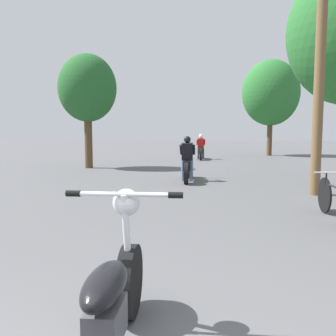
{
  "coord_description": "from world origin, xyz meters",
  "views": [
    {
      "loc": [
        0.55,
        -1.04,
        1.52
      ],
      "look_at": [
        -0.01,
        5.0,
        0.9
      ],
      "focal_mm": 38.0,
      "sensor_mm": 36.0,
      "label": 1
    }
  ],
  "objects_px": {
    "motorcycle_foreground": "(108,306)",
    "bicycle_parked": "(335,199)",
    "motorcycle_rider_far": "(201,150)",
    "roadside_tree_right_far": "(271,93)",
    "motorcycle_rider_lead": "(187,164)",
    "utility_pole": "(320,69)",
    "roadside_tree_left": "(87,89)"
  },
  "relations": [
    {
      "from": "roadside_tree_left",
      "to": "motorcycle_rider_far",
      "type": "xyz_separation_m",
      "value": [
        4.69,
        5.14,
        -2.75
      ]
    },
    {
      "from": "roadside_tree_left",
      "to": "motorcycle_foreground",
      "type": "xyz_separation_m",
      "value": [
        4.11,
        -12.43,
        -2.86
      ]
    },
    {
      "from": "motorcycle_rider_far",
      "to": "bicycle_parked",
      "type": "bearing_deg",
      "value": -80.18
    },
    {
      "from": "roadside_tree_left",
      "to": "motorcycle_foreground",
      "type": "relative_size",
      "value": 2.27
    },
    {
      "from": "roadside_tree_left",
      "to": "motorcycle_foreground",
      "type": "height_order",
      "value": "roadside_tree_left"
    },
    {
      "from": "motorcycle_foreground",
      "to": "bicycle_parked",
      "type": "bearing_deg",
      "value": 55.25
    },
    {
      "from": "motorcycle_foreground",
      "to": "bicycle_parked",
      "type": "distance_m",
      "value": 5.08
    },
    {
      "from": "roadside_tree_left",
      "to": "motorcycle_rider_far",
      "type": "bearing_deg",
      "value": 47.62
    },
    {
      "from": "utility_pole",
      "to": "roadside_tree_right_far",
      "type": "distance_m",
      "value": 14.56
    },
    {
      "from": "roadside_tree_right_far",
      "to": "motorcycle_rider_lead",
      "type": "bearing_deg",
      "value": -111.29
    },
    {
      "from": "motorcycle_rider_lead",
      "to": "motorcycle_foreground",
      "type": "bearing_deg",
      "value": -91.04
    },
    {
      "from": "motorcycle_rider_lead",
      "to": "motorcycle_rider_far",
      "type": "distance_m",
      "value": 8.72
    },
    {
      "from": "motorcycle_rider_far",
      "to": "motorcycle_foreground",
      "type": "bearing_deg",
      "value": -91.89
    },
    {
      "from": "motorcycle_rider_far",
      "to": "bicycle_parked",
      "type": "relative_size",
      "value": 1.21
    },
    {
      "from": "roadside_tree_right_far",
      "to": "motorcycle_rider_far",
      "type": "xyz_separation_m",
      "value": [
        -4.36,
        -3.55,
        -3.42
      ]
    },
    {
      "from": "roadside_tree_left",
      "to": "motorcycle_rider_far",
      "type": "relative_size",
      "value": 2.25
    },
    {
      "from": "roadside_tree_right_far",
      "to": "motorcycle_rider_lead",
      "type": "xyz_separation_m",
      "value": [
        -4.78,
        -12.26,
        -3.43
      ]
    },
    {
      "from": "roadside_tree_right_far",
      "to": "utility_pole",
      "type": "bearing_deg",
      "value": -96.37
    },
    {
      "from": "roadside_tree_right_far",
      "to": "motorcycle_foreground",
      "type": "relative_size",
      "value": 2.91
    },
    {
      "from": "roadside_tree_right_far",
      "to": "roadside_tree_left",
      "type": "xyz_separation_m",
      "value": [
        -9.05,
        -8.69,
        -0.67
      ]
    },
    {
      "from": "motorcycle_foreground",
      "to": "bicycle_parked",
      "type": "relative_size",
      "value": 1.2
    },
    {
      "from": "utility_pole",
      "to": "motorcycle_rider_lead",
      "type": "xyz_separation_m",
      "value": [
        -3.17,
        2.18,
        -2.46
      ]
    },
    {
      "from": "roadside_tree_left",
      "to": "motorcycle_foreground",
      "type": "distance_m",
      "value": 13.4
    },
    {
      "from": "roadside_tree_right_far",
      "to": "motorcycle_rider_far",
      "type": "distance_m",
      "value": 6.58
    },
    {
      "from": "motorcycle_rider_lead",
      "to": "motorcycle_rider_far",
      "type": "relative_size",
      "value": 0.99
    },
    {
      "from": "motorcycle_rider_far",
      "to": "motorcycle_rider_lead",
      "type": "bearing_deg",
      "value": -92.74
    },
    {
      "from": "utility_pole",
      "to": "roadside_tree_left",
      "type": "relative_size",
      "value": 1.23
    },
    {
      "from": "motorcycle_foreground",
      "to": "motorcycle_rider_far",
      "type": "relative_size",
      "value": 0.99
    },
    {
      "from": "roadside_tree_right_far",
      "to": "bicycle_parked",
      "type": "height_order",
      "value": "roadside_tree_right_far"
    },
    {
      "from": "utility_pole",
      "to": "roadside_tree_right_far",
      "type": "relative_size",
      "value": 0.96
    },
    {
      "from": "roadside_tree_left",
      "to": "motorcycle_rider_lead",
      "type": "relative_size",
      "value": 2.28
    },
    {
      "from": "utility_pole",
      "to": "motorcycle_foreground",
      "type": "xyz_separation_m",
      "value": [
        -3.33,
        -6.68,
        -2.56
      ]
    }
  ]
}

